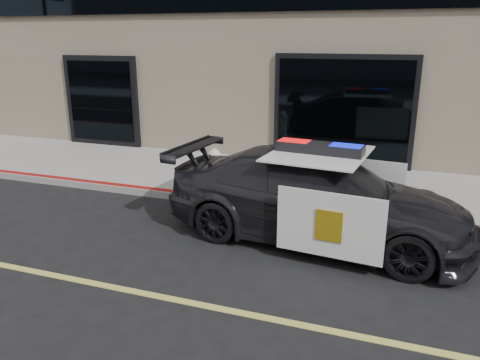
% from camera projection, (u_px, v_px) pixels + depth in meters
% --- Properties ---
extents(ground, '(120.00, 120.00, 0.00)m').
position_uv_depth(ground, '(340.00, 333.00, 5.37)').
color(ground, black).
rests_on(ground, ground).
extents(sidewalk_n, '(60.00, 3.50, 0.15)m').
position_uv_depth(sidewalk_n, '(375.00, 191.00, 10.07)').
color(sidewalk_n, gray).
rests_on(sidewalk_n, ground).
extents(police_car, '(3.04, 5.42, 1.64)m').
position_uv_depth(police_car, '(317.00, 197.00, 7.70)').
color(police_car, black).
rests_on(police_car, ground).
extents(fire_hydrant, '(0.40, 0.55, 0.88)m').
position_uv_depth(fire_hydrant, '(215.00, 170.00, 9.87)').
color(fire_hydrant, white).
rests_on(fire_hydrant, sidewalk_n).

